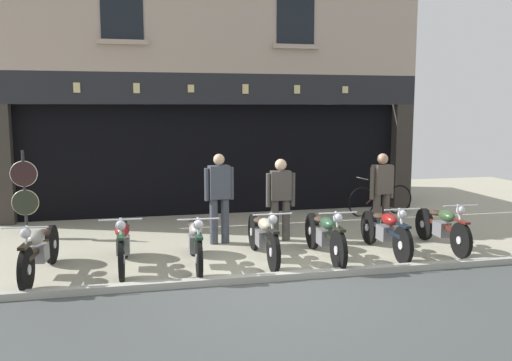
# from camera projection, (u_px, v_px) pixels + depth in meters

# --- Properties ---
(ground) EXTENTS (21.84, 22.00, 0.18)m
(ground) POSITION_uv_depth(u_px,v_px,m) (293.00, 309.00, 6.97)
(ground) COLOR #A29F87
(shop_facade) EXTENTS (10.14, 4.42, 6.14)m
(shop_facade) POSITION_uv_depth(u_px,v_px,m) (207.00, 139.00, 14.47)
(shop_facade) COLOR black
(shop_facade) RESTS_ON ground
(motorcycle_far_left) EXTENTS (0.62, 2.05, 0.91)m
(motorcycle_far_left) POSITION_uv_depth(u_px,v_px,m) (39.00, 250.00, 8.10)
(motorcycle_far_left) COLOR black
(motorcycle_far_left) RESTS_ON ground
(motorcycle_left) EXTENTS (0.62, 1.96, 0.92)m
(motorcycle_left) POSITION_uv_depth(u_px,v_px,m) (123.00, 242.00, 8.52)
(motorcycle_left) COLOR black
(motorcycle_left) RESTS_ON ground
(motorcycle_center_left) EXTENTS (0.62, 2.05, 0.91)m
(motorcycle_center_left) POSITION_uv_depth(u_px,v_px,m) (195.00, 241.00, 8.64)
(motorcycle_center_left) COLOR black
(motorcycle_center_left) RESTS_ON ground
(motorcycle_center) EXTENTS (0.62, 2.05, 0.91)m
(motorcycle_center) POSITION_uv_depth(u_px,v_px,m) (263.00, 235.00, 8.99)
(motorcycle_center) COLOR black
(motorcycle_center) RESTS_ON ground
(motorcycle_center_right) EXTENTS (0.62, 2.03, 0.92)m
(motorcycle_center_right) POSITION_uv_depth(u_px,v_px,m) (325.00, 234.00, 9.07)
(motorcycle_center_right) COLOR black
(motorcycle_center_right) RESTS_ON ground
(motorcycle_right) EXTENTS (0.62, 1.98, 0.90)m
(motorcycle_right) POSITION_uv_depth(u_px,v_px,m) (386.00, 230.00, 9.42)
(motorcycle_right) COLOR black
(motorcycle_right) RESTS_ON ground
(motorcycle_far_right) EXTENTS (0.62, 1.91, 0.89)m
(motorcycle_far_right) POSITION_uv_depth(u_px,v_px,m) (442.00, 226.00, 9.76)
(motorcycle_far_right) COLOR black
(motorcycle_far_right) RESTS_ON ground
(salesman_left) EXTENTS (0.56, 0.27, 1.68)m
(salesman_left) POSITION_uv_depth(u_px,v_px,m) (219.00, 194.00, 10.05)
(salesman_left) COLOR #3D424C
(salesman_left) RESTS_ON ground
(shopkeeper_center) EXTENTS (0.56, 0.26, 1.57)m
(shopkeeper_center) POSITION_uv_depth(u_px,v_px,m) (281.00, 196.00, 10.29)
(shopkeeper_center) COLOR #47423D
(shopkeeper_center) RESTS_ON ground
(salesman_right) EXTENTS (0.55, 0.29, 1.63)m
(salesman_right) POSITION_uv_depth(u_px,v_px,m) (382.00, 190.00, 10.77)
(salesman_right) COLOR brown
(salesman_right) RESTS_ON ground
(tyre_sign_pole) EXTENTS (0.51, 0.06, 1.71)m
(tyre_sign_pole) POSITION_uv_depth(u_px,v_px,m) (25.00, 189.00, 10.52)
(tyre_sign_pole) COLOR #232328
(tyre_sign_pole) RESTS_ON ground
(advert_board_near) EXTENTS (0.69, 0.03, 0.99)m
(advert_board_near) POSITION_uv_depth(u_px,v_px,m) (279.00, 142.00, 13.25)
(advert_board_near) COLOR beige
(leaning_bicycle) EXTENTS (1.74, 0.50, 0.94)m
(leaning_bicycle) POSITION_uv_depth(u_px,v_px,m) (381.00, 199.00, 12.84)
(leaning_bicycle) COLOR black
(leaning_bicycle) RESTS_ON ground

